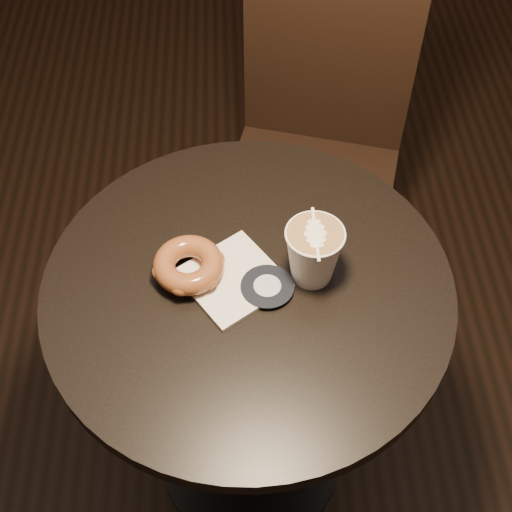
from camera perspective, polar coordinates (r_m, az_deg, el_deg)
name	(u,v)px	position (r m, az deg, el deg)	size (l,w,h in m)	color
cafe_table	(249,344)	(1.37, -0.58, -7.08)	(0.70, 0.70, 0.75)	black
chair	(318,129)	(1.75, 5.02, 10.12)	(0.49, 0.49, 1.01)	black
pastry_bag	(233,279)	(1.20, -1.87, -1.84)	(0.15, 0.15, 0.01)	white
doughnut	(188,265)	(1.20, -5.43, -0.71)	(0.12, 0.12, 0.04)	brown
latte_cup	(313,254)	(1.17, 4.60, 0.14)	(0.10, 0.10, 0.11)	white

